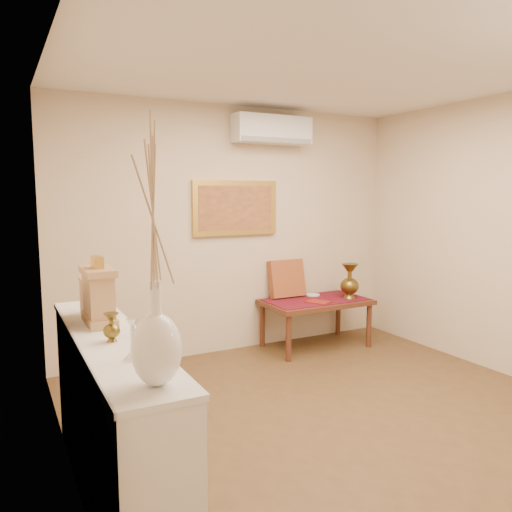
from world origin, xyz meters
TOP-DOWN VIEW (x-y plane):
  - floor at (0.00, 0.00)m, footprint 4.50×4.50m
  - ceiling at (0.00, 0.00)m, footprint 4.50×4.50m
  - wall_back at (0.00, 2.25)m, footprint 4.00×0.02m
  - wall_left at (-2.00, 0.00)m, footprint 0.02×4.50m
  - white_vase at (-1.80, -0.82)m, footprint 0.21×0.21m
  - candlestick at (-1.80, -0.46)m, footprint 0.09×0.09m
  - brass_urn_small at (-1.83, -0.12)m, footprint 0.09×0.09m
  - table_cloth at (0.85, 1.88)m, footprint 1.14×0.59m
  - brass_urn_tall at (1.23, 1.76)m, footprint 0.22×0.22m
  - plate at (0.94, 2.07)m, footprint 0.16×0.16m
  - menu at (0.78, 1.73)m, footprint 0.28×0.31m
  - cushion at (0.62, 2.15)m, footprint 0.43×0.19m
  - display_ledge at (-1.82, 0.00)m, footprint 0.37×2.02m
  - mantel_clock at (-1.82, 0.29)m, footprint 0.17×0.36m
  - wooden_chest at (-1.81, 0.52)m, footprint 0.16×0.21m
  - low_table at (0.85, 1.88)m, footprint 1.20×0.70m
  - painting at (0.00, 2.22)m, footprint 1.00×0.06m
  - ac_unit at (0.40, 2.12)m, footprint 0.90×0.25m

SIDE VIEW (x-z plane):
  - floor at x=0.00m, z-range 0.00..0.00m
  - low_table at x=0.85m, z-range 0.21..0.76m
  - display_ledge at x=-1.82m, z-range 0.00..0.98m
  - table_cloth at x=0.85m, z-range 0.55..0.56m
  - plate at x=0.94m, z-range 0.56..0.57m
  - menu at x=0.78m, z-range 0.56..0.57m
  - cushion at x=0.62m, z-range 0.55..1.00m
  - brass_urn_tall at x=1.23m, z-range 0.56..1.04m
  - candlestick at x=-1.80m, z-range 0.98..1.18m
  - brass_urn_small at x=-1.83m, z-range 0.98..1.18m
  - wooden_chest at x=-1.81m, z-range 0.98..1.22m
  - mantel_clock at x=-1.82m, z-range 0.95..1.36m
  - wall_back at x=0.00m, z-range 0.00..2.70m
  - wall_left at x=-2.00m, z-range 0.00..2.70m
  - white_vase at x=-1.80m, z-range 0.98..2.08m
  - painting at x=0.00m, z-range 1.30..1.90m
  - ac_unit at x=0.40m, z-range 2.30..2.60m
  - ceiling at x=0.00m, z-range 2.70..2.70m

